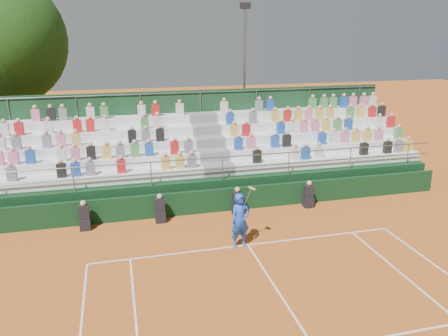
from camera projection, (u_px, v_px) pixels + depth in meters
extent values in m
plane|color=#BE5E1F|center=(248.00, 245.00, 15.50)|extent=(90.00, 90.00, 0.00)
cube|color=white|center=(248.00, 245.00, 15.50)|extent=(11.00, 0.06, 0.01)
cube|color=white|center=(281.00, 296.00, 12.54)|extent=(0.06, 6.40, 0.01)
cube|color=black|center=(226.00, 200.00, 18.31)|extent=(20.00, 0.15, 1.00)
cube|color=black|center=(85.00, 224.00, 16.66)|extent=(0.40, 0.40, 0.44)
cube|color=black|center=(84.00, 212.00, 16.51)|extent=(0.38, 0.25, 0.55)
sphere|color=tan|center=(83.00, 203.00, 16.40)|extent=(0.22, 0.22, 0.22)
cube|color=black|center=(160.00, 217.00, 17.33)|extent=(0.40, 0.40, 0.44)
cube|color=black|center=(160.00, 205.00, 17.18)|extent=(0.38, 0.25, 0.55)
sphere|color=tan|center=(160.00, 196.00, 17.07)|extent=(0.22, 0.22, 0.22)
cube|color=black|center=(237.00, 209.00, 18.06)|extent=(0.40, 0.40, 0.44)
cube|color=black|center=(237.00, 198.00, 17.92)|extent=(0.38, 0.25, 0.55)
sphere|color=tan|center=(237.00, 189.00, 17.80)|extent=(0.22, 0.22, 0.22)
cube|color=black|center=(308.00, 202.00, 18.80)|extent=(0.40, 0.40, 0.44)
cube|color=black|center=(309.00, 191.00, 18.66)|extent=(0.38, 0.25, 0.55)
sphere|color=tan|center=(309.00, 183.00, 18.54)|extent=(0.22, 0.22, 0.22)
cube|color=black|center=(210.00, 175.00, 21.14)|extent=(20.00, 5.20, 1.20)
cube|color=silver|center=(93.00, 178.00, 18.10)|extent=(9.30, 0.85, 0.42)
cube|color=silver|center=(328.00, 161.00, 20.59)|extent=(9.30, 0.85, 0.42)
cube|color=slate|center=(218.00, 169.00, 19.35)|extent=(1.40, 0.85, 0.42)
cube|color=silver|center=(92.00, 163.00, 18.76)|extent=(9.30, 0.85, 0.42)
cube|color=silver|center=(320.00, 147.00, 21.25)|extent=(9.30, 0.85, 0.42)
cube|color=slate|center=(214.00, 155.00, 20.01)|extent=(1.40, 0.85, 0.42)
cube|color=silver|center=(92.00, 149.00, 19.42)|extent=(9.30, 0.85, 0.42)
cube|color=silver|center=(313.00, 135.00, 21.91)|extent=(9.30, 0.85, 0.42)
cube|color=slate|center=(209.00, 142.00, 20.67)|extent=(1.40, 0.85, 0.42)
cube|color=silver|center=(92.00, 135.00, 20.08)|extent=(9.30, 0.85, 0.42)
cube|color=silver|center=(307.00, 124.00, 22.57)|extent=(9.30, 0.85, 0.42)
cube|color=slate|center=(206.00, 129.00, 21.32)|extent=(1.40, 0.85, 0.42)
cube|color=silver|center=(92.00, 123.00, 20.74)|extent=(9.30, 0.85, 0.42)
cube|color=silver|center=(301.00, 113.00, 23.23)|extent=(9.30, 0.85, 0.42)
cube|color=slate|center=(202.00, 117.00, 21.98)|extent=(1.40, 0.85, 0.42)
cube|color=#173E21|center=(200.00, 132.00, 22.74)|extent=(20.00, 0.12, 4.40)
cylinder|color=gray|center=(223.00, 157.00, 18.30)|extent=(20.00, 0.05, 0.05)
cylinder|color=gray|center=(200.00, 92.00, 22.01)|extent=(20.00, 0.05, 0.05)
cube|color=slate|center=(12.00, 174.00, 17.12)|extent=(0.36, 0.24, 0.56)
cube|color=black|center=(62.00, 170.00, 17.55)|extent=(0.36, 0.24, 0.56)
cube|color=#1E4CB2|center=(76.00, 169.00, 17.68)|extent=(0.36, 0.24, 0.56)
cube|color=slate|center=(90.00, 168.00, 17.81)|extent=(0.36, 0.24, 0.56)
cube|color=red|center=(121.00, 166.00, 18.10)|extent=(0.36, 0.24, 0.56)
cube|color=gold|center=(166.00, 163.00, 18.52)|extent=(0.36, 0.24, 0.56)
cube|color=gold|center=(180.00, 162.00, 18.67)|extent=(0.36, 0.24, 0.56)
cube|color=slate|center=(192.00, 161.00, 18.79)|extent=(0.36, 0.24, 0.56)
cube|color=pink|center=(14.00, 158.00, 17.77)|extent=(0.36, 0.24, 0.56)
cube|color=#1E4CB2|center=(30.00, 157.00, 17.92)|extent=(0.36, 0.24, 0.56)
cube|color=silver|center=(62.00, 155.00, 18.20)|extent=(0.36, 0.24, 0.56)
cube|color=pink|center=(75.00, 154.00, 18.33)|extent=(0.36, 0.24, 0.56)
cube|color=black|center=(91.00, 153.00, 18.48)|extent=(0.36, 0.24, 0.56)
cube|color=gold|center=(107.00, 152.00, 18.63)|extent=(0.36, 0.24, 0.56)
cube|color=slate|center=(120.00, 151.00, 18.76)|extent=(0.36, 0.24, 0.56)
cube|color=#4C8C4C|center=(135.00, 150.00, 18.90)|extent=(0.36, 0.24, 0.56)
cube|color=#1E4CB2|center=(149.00, 149.00, 19.04)|extent=(0.36, 0.24, 0.56)
cube|color=red|center=(175.00, 148.00, 19.30)|extent=(0.36, 0.24, 0.56)
cube|color=slate|center=(188.00, 147.00, 19.45)|extent=(0.36, 0.24, 0.56)
cube|color=silver|center=(1.00, 144.00, 18.29)|extent=(0.36, 0.24, 0.56)
cube|color=slate|center=(16.00, 143.00, 18.43)|extent=(0.36, 0.24, 0.56)
cube|color=slate|center=(47.00, 141.00, 18.71)|extent=(0.36, 0.24, 0.56)
cube|color=pink|center=(61.00, 140.00, 18.85)|extent=(0.36, 0.24, 0.56)
cube|color=gold|center=(76.00, 140.00, 18.99)|extent=(0.36, 0.24, 0.56)
cube|color=black|center=(132.00, 136.00, 19.55)|extent=(0.36, 0.24, 0.56)
cube|color=slate|center=(146.00, 136.00, 19.69)|extent=(0.36, 0.24, 0.56)
cube|color=black|center=(160.00, 135.00, 19.84)|extent=(0.36, 0.24, 0.56)
cube|color=silver|center=(5.00, 130.00, 18.96)|extent=(0.36, 0.24, 0.56)
cube|color=red|center=(19.00, 129.00, 19.09)|extent=(0.36, 0.24, 0.56)
cube|color=silver|center=(49.00, 127.00, 19.38)|extent=(0.36, 0.24, 0.56)
cube|color=red|center=(77.00, 126.00, 19.66)|extent=(0.36, 0.24, 0.56)
cube|color=red|center=(90.00, 125.00, 19.79)|extent=(0.36, 0.24, 0.56)
cube|color=silver|center=(106.00, 125.00, 19.95)|extent=(0.36, 0.24, 0.56)
cube|color=#4C8C4C|center=(145.00, 123.00, 20.36)|extent=(0.36, 0.24, 0.56)
cube|color=silver|center=(157.00, 122.00, 20.49)|extent=(0.36, 0.24, 0.56)
cube|color=pink|center=(36.00, 115.00, 19.89)|extent=(0.36, 0.24, 0.56)
cube|color=black|center=(51.00, 115.00, 20.05)|extent=(0.36, 0.24, 0.56)
cube|color=slate|center=(63.00, 114.00, 20.17)|extent=(0.36, 0.24, 0.56)
cube|color=silver|center=(90.00, 113.00, 20.45)|extent=(0.36, 0.24, 0.56)
cube|color=#4C8C4C|center=(104.00, 112.00, 20.59)|extent=(0.36, 0.24, 0.56)
cube|color=silver|center=(142.00, 111.00, 21.00)|extent=(0.36, 0.24, 0.56)
cube|color=red|center=(155.00, 110.00, 21.15)|extent=(0.36, 0.24, 0.56)
cube|color=silver|center=(180.00, 109.00, 21.43)|extent=(0.36, 0.24, 0.56)
cube|color=black|center=(257.00, 157.00, 19.47)|extent=(0.36, 0.24, 0.56)
cube|color=silver|center=(295.00, 154.00, 19.90)|extent=(0.36, 0.24, 0.56)
cube|color=#1E4CB2|center=(306.00, 153.00, 20.02)|extent=(0.36, 0.24, 0.56)
cube|color=silver|center=(319.00, 152.00, 20.17)|extent=(0.36, 0.24, 0.56)
cube|color=black|center=(364.00, 149.00, 20.71)|extent=(0.36, 0.24, 0.56)
cube|color=black|center=(387.00, 147.00, 21.01)|extent=(0.36, 0.24, 0.56)
cube|color=slate|center=(399.00, 147.00, 21.15)|extent=(0.36, 0.24, 0.56)
cube|color=gold|center=(408.00, 146.00, 21.27)|extent=(0.36, 0.24, 0.56)
cube|color=#1E4CB2|center=(238.00, 144.00, 19.98)|extent=(0.36, 0.24, 0.56)
cube|color=pink|center=(251.00, 143.00, 20.13)|extent=(0.36, 0.24, 0.56)
cube|color=#1E4CB2|center=(275.00, 141.00, 20.40)|extent=(0.36, 0.24, 0.56)
cube|color=black|center=(287.00, 141.00, 20.53)|extent=(0.36, 0.24, 0.56)
cube|color=#1E4CB2|center=(322.00, 138.00, 20.96)|extent=(0.36, 0.24, 0.56)
cube|color=silver|center=(334.00, 138.00, 21.10)|extent=(0.36, 0.24, 0.56)
cube|color=pink|center=(345.00, 137.00, 21.24)|extent=(0.36, 0.24, 0.56)
cube|color=gold|center=(356.00, 136.00, 21.38)|extent=(0.36, 0.24, 0.56)
cube|color=gold|center=(367.00, 136.00, 21.52)|extent=(0.36, 0.24, 0.56)
cube|color=pink|center=(379.00, 135.00, 21.67)|extent=(0.36, 0.24, 0.56)
cube|color=#4C8C4C|center=(398.00, 134.00, 21.93)|extent=(0.36, 0.24, 0.56)
cube|color=gold|center=(234.00, 131.00, 20.65)|extent=(0.36, 0.24, 0.56)
cube|color=red|center=(246.00, 130.00, 20.79)|extent=(0.36, 0.24, 0.56)
cube|color=#1E4CB2|center=(281.00, 128.00, 21.20)|extent=(0.36, 0.24, 0.56)
cube|color=silver|center=(292.00, 128.00, 21.33)|extent=(0.36, 0.24, 0.56)
cube|color=pink|center=(304.00, 127.00, 21.48)|extent=(0.36, 0.24, 0.56)
cube|color=pink|center=(315.00, 126.00, 21.62)|extent=(0.36, 0.24, 0.56)
cube|color=gold|center=(326.00, 126.00, 21.76)|extent=(0.36, 0.24, 0.56)
cube|color=#4C8C4C|center=(337.00, 125.00, 21.90)|extent=(0.36, 0.24, 0.56)
cube|color=#1E4CB2|center=(348.00, 124.00, 22.04)|extent=(0.36, 0.24, 0.56)
cube|color=silver|center=(379.00, 123.00, 22.45)|extent=(0.36, 0.24, 0.56)
cube|color=red|center=(391.00, 122.00, 22.61)|extent=(0.36, 0.24, 0.56)
cube|color=#1E4CB2|center=(230.00, 119.00, 21.31)|extent=(0.36, 0.24, 0.56)
cube|color=slate|center=(253.00, 117.00, 21.59)|extent=(0.36, 0.24, 0.56)
cube|color=gold|center=(275.00, 116.00, 21.86)|extent=(0.36, 0.24, 0.56)
cube|color=red|center=(287.00, 116.00, 22.01)|extent=(0.36, 0.24, 0.56)
cube|color=gold|center=(298.00, 115.00, 22.15)|extent=(0.36, 0.24, 0.56)
cube|color=pink|center=(309.00, 115.00, 22.28)|extent=(0.36, 0.24, 0.56)
cube|color=gold|center=(320.00, 114.00, 22.42)|extent=(0.36, 0.24, 0.56)
cube|color=gold|center=(330.00, 114.00, 22.56)|extent=(0.36, 0.24, 0.56)
cube|color=#4C8C4C|center=(350.00, 113.00, 22.83)|extent=(0.36, 0.24, 0.56)
cube|color=gold|center=(360.00, 112.00, 22.97)|extent=(0.36, 0.24, 0.56)
cube|color=red|center=(372.00, 112.00, 23.13)|extent=(0.36, 0.24, 0.56)
cube|color=black|center=(381.00, 111.00, 23.26)|extent=(0.36, 0.24, 0.56)
cube|color=silver|center=(224.00, 107.00, 21.95)|extent=(0.36, 0.24, 0.56)
cube|color=slate|center=(259.00, 106.00, 22.38)|extent=(0.36, 0.24, 0.56)
cube|color=#1E4CB2|center=(270.00, 105.00, 22.52)|extent=(0.36, 0.24, 0.56)
cube|color=#4C8C4C|center=(312.00, 104.00, 23.07)|extent=(0.36, 0.24, 0.56)
cube|color=#4C8C4C|center=(324.00, 103.00, 23.23)|extent=(0.36, 0.24, 0.56)
cube|color=#4C8C4C|center=(333.00, 103.00, 23.35)|extent=(0.36, 0.24, 0.56)
cube|color=#1E4CB2|center=(343.00, 102.00, 23.50)|extent=(0.36, 0.24, 0.56)
cube|color=pink|center=(353.00, 102.00, 23.63)|extent=(0.36, 0.24, 0.56)
cube|color=pink|center=(364.00, 101.00, 23.78)|extent=(0.36, 0.24, 0.56)
cube|color=silver|center=(372.00, 101.00, 23.91)|extent=(0.36, 0.24, 0.56)
imported|color=blue|center=(240.00, 221.00, 15.12)|extent=(0.80, 0.61, 1.97)
cylinder|color=gray|center=(248.00, 197.00, 14.92)|extent=(0.26, 0.03, 0.51)
cylinder|color=#E5D866|center=(252.00, 188.00, 14.86)|extent=(0.26, 0.28, 0.14)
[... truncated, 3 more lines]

